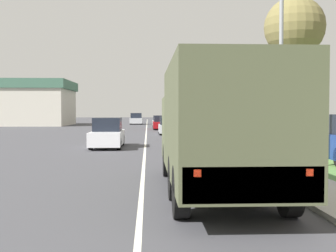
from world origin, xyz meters
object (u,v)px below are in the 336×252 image
at_px(military_truck, 216,125).
at_px(car_farthest_ahead, 136,119).
at_px(car_third_ahead, 161,123).
at_px(lamp_post, 276,29).
at_px(car_fourth_ahead, 160,122).
at_px(car_second_ahead, 169,126).
at_px(car_nearest_ahead, 108,134).

height_order(military_truck, car_farthest_ahead, military_truck).
relative_size(military_truck, car_farthest_ahead, 1.95).
relative_size(car_third_ahead, lamp_post, 0.59).
height_order(car_fourth_ahead, car_farthest_ahead, car_farthest_ahead).
bearing_deg(car_fourth_ahead, car_second_ahead, -88.94).
distance_m(military_truck, car_fourth_ahead, 44.30).
bearing_deg(military_truck, car_nearest_ahead, 106.43).
relative_size(military_truck, car_second_ahead, 1.81).
bearing_deg(car_fourth_ahead, lamp_post, -85.95).
bearing_deg(car_second_ahead, car_fourth_ahead, 91.06).
bearing_deg(car_farthest_ahead, car_fourth_ahead, -70.71).
bearing_deg(car_nearest_ahead, car_farthest_ahead, 89.28).
bearing_deg(lamp_post, car_third_ahead, 95.10).
relative_size(car_nearest_ahead, car_second_ahead, 1.03).
xyz_separation_m(car_fourth_ahead, car_farthest_ahead, (-3.33, 9.52, 0.10)).
bearing_deg(car_farthest_ahead, lamp_post, -82.93).
height_order(military_truck, car_second_ahead, military_truck).
bearing_deg(car_third_ahead, car_nearest_ahead, -99.43).
bearing_deg(military_truck, lamp_post, 55.51).
bearing_deg(car_farthest_ahead, military_truck, -86.28).
height_order(car_second_ahead, car_fourth_ahead, car_second_ahead).
relative_size(car_nearest_ahead, car_farthest_ahead, 1.11).
distance_m(car_second_ahead, car_third_ahead, 9.83).
relative_size(car_second_ahead, car_fourth_ahead, 0.94).
bearing_deg(car_third_ahead, lamp_post, -84.90).
height_order(car_third_ahead, lamp_post, lamp_post).
distance_m(military_truck, car_second_ahead, 26.64).
bearing_deg(car_farthest_ahead, car_nearest_ahead, -90.72).
distance_m(car_fourth_ahead, car_farthest_ahead, 10.09).
height_order(car_farthest_ahead, lamp_post, lamp_post).
bearing_deg(lamp_post, car_fourth_ahead, 94.05).
xyz_separation_m(military_truck, car_fourth_ahead, (-0.16, 44.29, -1.07)).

